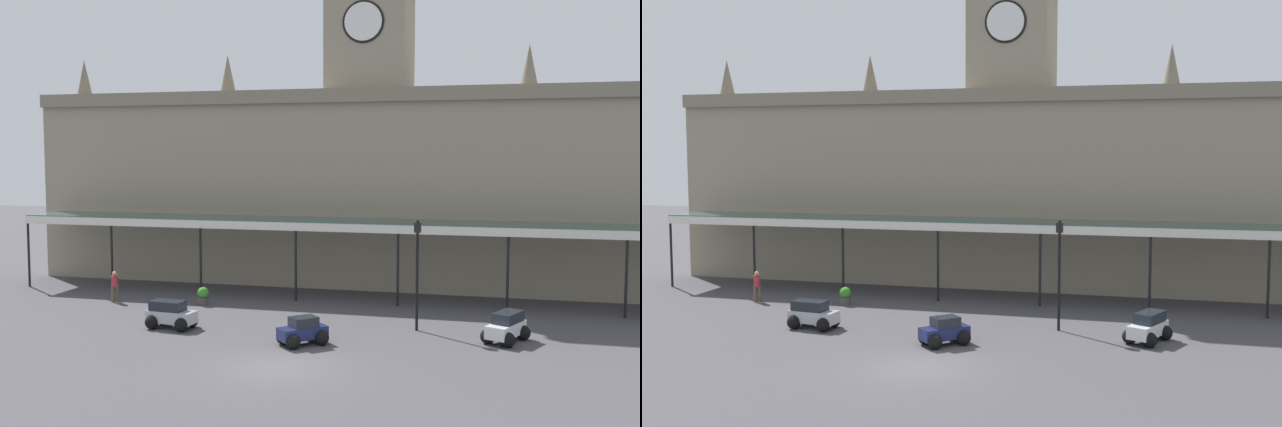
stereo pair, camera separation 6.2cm
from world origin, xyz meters
The scene contains 9 objects.
ground_plane centered at (0.00, 0.00, 0.00)m, with size 140.00×140.00×0.00m, color #474449.
station_building centered at (0.00, 18.94, 6.42)m, with size 41.66×6.85×19.01m.
entrance_canopy centered at (0.00, 13.29, 4.20)m, with size 39.22×3.26×4.36m.
car_navy_sedan centered at (0.04, 3.39, 0.50)m, with size 2.22×2.21×1.19m.
car_white_estate centered at (8.32, 6.02, 0.56)m, with size 2.11×2.42×1.27m.
car_silver_estate centered at (-6.62, 4.65, 0.56)m, with size 2.33×1.69×1.27m.
pedestrian_crossing_forecourt centered at (-12.21, 9.29, 0.91)m, with size 0.34×0.34×1.67m.
victorian_lamppost centered at (4.39, 7.03, 3.13)m, with size 0.30×0.30×5.05m.
planter_near_kerb centered at (-7.24, 9.73, 0.49)m, with size 0.60×0.60×0.96m.
Camera 1 is at (8.15, -25.17, 8.03)m, focal length 40.43 mm.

